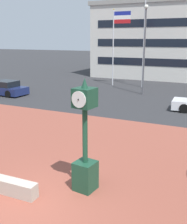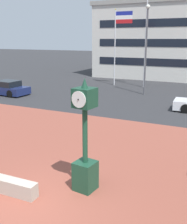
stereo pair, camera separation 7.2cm
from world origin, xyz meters
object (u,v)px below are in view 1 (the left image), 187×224
(street_clock, at_px, (85,147))
(car_street_mid, at_px, (5,88))
(flagpole_secondary, at_px, (145,32))
(street_lamp_post, at_px, (145,42))
(flagpole_primary, at_px, (116,39))

(street_clock, distance_m, car_street_mid, 18.33)
(flagpole_secondary, relative_size, street_lamp_post, 1.26)
(flagpole_primary, bearing_deg, flagpole_secondary, 0.00)
(street_clock, relative_size, street_lamp_post, 0.49)
(car_street_mid, height_order, flagpole_secondary, flagpole_secondary)
(street_clock, relative_size, flagpole_primary, 0.48)
(car_street_mid, bearing_deg, flagpole_primary, -34.68)
(street_lamp_post, bearing_deg, car_street_mid, -154.33)
(flagpole_secondary, xyz_separation_m, street_lamp_post, (1.02, -3.80, -0.90))
(flagpole_primary, distance_m, flagpole_secondary, 3.20)
(car_street_mid, distance_m, street_lamp_post, 13.18)
(flagpole_primary, bearing_deg, car_street_mid, -127.75)
(flagpole_secondary, bearing_deg, car_street_mid, -138.09)
(street_lamp_post, bearing_deg, flagpole_secondary, 105.02)
(street_clock, distance_m, flagpole_primary, 22.26)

